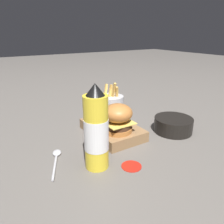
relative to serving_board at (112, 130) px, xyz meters
The scene contains 8 objects.
ground_plane 0.09m from the serving_board, 62.13° to the right, with size 6.00×6.00×0.00m, color #5B5651.
serving_board is the anchor object (origin of this frame).
burger 0.09m from the serving_board, 12.13° to the right, with size 0.10×0.10×0.10m.
ketchup_bottle 0.22m from the serving_board, 43.90° to the right, with size 0.07×0.07×0.24m.
fries_basket 0.24m from the serving_board, 149.12° to the left, with size 0.12×0.12×0.14m.
side_bowl 0.23m from the serving_board, 63.55° to the left, with size 0.14×0.14×0.05m.
spoon 0.24m from the serving_board, 76.66° to the right, with size 0.15×0.08×0.01m.
ketchup_puddle 0.21m from the serving_board, 17.44° to the right, with size 0.06×0.06×0.00m.
Camera 1 is at (0.57, -0.31, 0.36)m, focal length 35.00 mm.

